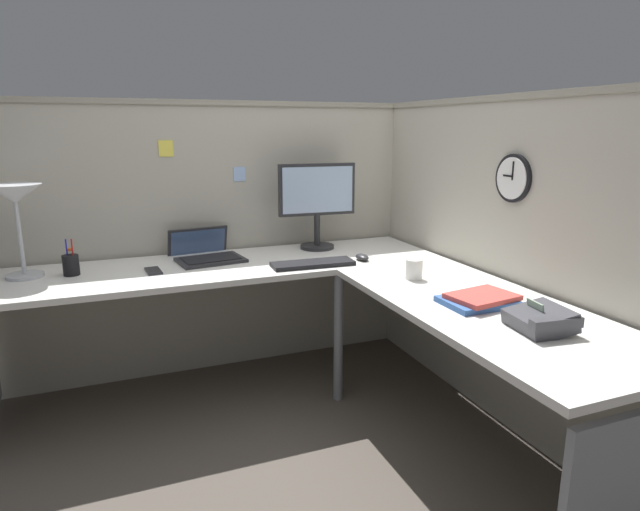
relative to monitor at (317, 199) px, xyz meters
name	(u,v)px	position (x,y,z in m)	size (l,w,h in m)	color
ground_plane	(321,419)	(-0.23, -0.64, -1.02)	(6.80, 6.80, 0.00)	#4C443D
cubicle_wall_back	(210,238)	(-0.59, 0.23, -0.23)	(2.57, 0.12, 1.58)	#A8A393
cubicle_wall_right	(509,263)	(0.64, -0.90, -0.23)	(0.12, 2.37, 1.58)	#A8A393
desk	(296,306)	(-0.37, -0.69, -0.39)	(2.35, 2.15, 0.73)	silver
monitor	(317,199)	(0.00, 0.00, 0.00)	(0.46, 0.20, 0.50)	#232326
laptop	(205,253)	(-0.66, 0.01, -0.27)	(0.39, 0.42, 0.22)	#232326
keyboard	(313,264)	(-0.17, -0.38, -0.28)	(0.43, 0.14, 0.02)	black
computer_mouse	(362,257)	(0.12, -0.37, -0.28)	(0.06, 0.10, 0.03)	#232326
desk_lamp_dome	(15,202)	(-1.54, -0.07, 0.07)	(0.24, 0.24, 0.44)	#B7BABF
pen_cup	(71,265)	(-1.33, -0.12, -0.24)	(0.08, 0.08, 0.18)	black
cell_phone	(153,271)	(-0.96, -0.20, -0.29)	(0.07, 0.14, 0.01)	black
office_phone	(541,321)	(0.25, -1.53, -0.26)	(0.21, 0.23, 0.11)	#38383D
book_stack	(479,300)	(0.23, -1.22, -0.27)	(0.30, 0.23, 0.04)	#335999
coffee_mug	(414,269)	(0.18, -0.79, -0.25)	(0.08, 0.08, 0.10)	silver
wall_clock	(514,178)	(0.59, -0.95, 0.18)	(0.04, 0.22, 0.22)	black
pinned_note_leftmost	(240,174)	(-0.41, 0.18, 0.14)	(0.07, 0.00, 0.08)	#99B7E5
pinned_note_middle	(166,148)	(-0.82, 0.18, 0.30)	(0.08, 0.00, 0.09)	#EAD84C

